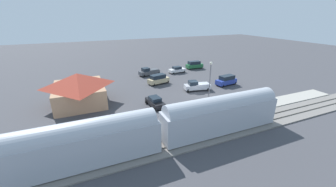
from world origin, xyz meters
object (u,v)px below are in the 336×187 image
passenger_train (160,126)px  pickup_charcoal (149,72)px  suv_green (194,65)px  pedestrian_on_platform (235,105)px  pickup_silver (197,86)px  light_pole_near_platform (210,80)px  suv_blue (226,80)px  suv_tan (158,79)px  sedan_black (155,102)px  station_building (79,88)px  sedan_white (177,70)px

passenger_train → pickup_charcoal: (30.34, -8.76, -1.83)m
passenger_train → suv_green: passenger_train is taller
pedestrian_on_platform → pickup_silver: 11.59m
pickup_charcoal → light_pole_near_platform: size_ratio=0.70×
suv_green → suv_blue: same height
suv_tan → suv_blue: 15.42m
pickup_charcoal → sedan_black: bearing=164.5°
passenger_train → suv_blue: (15.91, -22.28, -1.71)m
pedestrian_on_platform → sedan_black: 13.38m
pickup_charcoal → sedan_black: size_ratio=1.21×
pickup_silver → suv_tan: suv_tan is taller
pickup_silver → sedan_black: size_ratio=1.22×
sedan_black → suv_blue: 19.32m
pickup_charcoal → sedan_black: (-18.98, 5.27, -0.15)m
pickup_silver → suv_blue: bearing=-86.8°
pedestrian_on_platform → sedan_black: size_ratio=0.37×
passenger_train → light_pole_near_platform: size_ratio=4.21×
station_building → pickup_silver: station_building is taller
suv_tan → light_pole_near_platform: size_ratio=0.64×
pedestrian_on_platform → sedan_white: 25.98m
pickup_charcoal → pickup_silver: 15.90m
passenger_train → pickup_silver: (15.46, -14.36, -1.83)m
suv_tan → station_building: bearing=105.9°
station_building → pickup_charcoal: (12.34, -17.07, -1.87)m
station_building → pickup_silver: (-2.54, -22.66, -1.87)m
pedestrian_on_platform → sedan_black: pedestrian_on_platform is taller
passenger_train → suv_green: size_ratio=6.90×
sedan_white → light_pole_near_platform: 23.94m
sedan_black → suv_tan: bearing=-23.6°
sedan_black → light_pole_near_platform: light_pole_near_platform is taller
suv_tan → light_pole_near_platform: (-15.99, -2.86, 3.93)m
pickup_silver → sedan_black: bearing=110.7°
suv_green → suv_blue: bearing=176.2°
passenger_train → light_pole_near_platform: light_pole_near_platform is taller
light_pole_near_platform → suv_blue: bearing=-50.2°
pedestrian_on_platform → pickup_charcoal: size_ratio=0.30×
pickup_charcoal → suv_blue: bearing=-136.9°
sedan_black → sedan_white: bearing=-35.5°
station_building → sedan_black: size_ratio=2.29×
suv_green → sedan_white: bearing=108.2°
pickup_charcoal → suv_green: suv_green is taller
pickup_silver → suv_green: 18.80m
pickup_charcoal → sedan_black: 19.70m
pickup_silver → sedan_black: pickup_silver is taller
suv_tan → suv_blue: (-6.89, -13.79, 0.00)m
passenger_train → pickup_silver: 21.18m
pickup_silver → suv_tan: 9.40m
pedestrian_on_platform → suv_tan: size_ratio=0.33×
passenger_train → sedan_white: size_ratio=7.37×
suv_green → sedan_white: (-2.21, 6.72, -0.27)m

